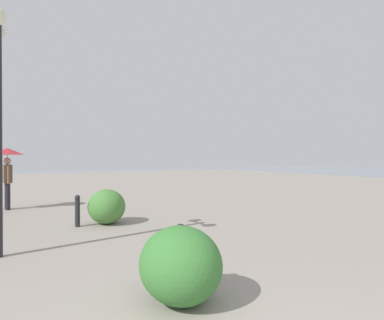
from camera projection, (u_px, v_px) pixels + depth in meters
pedestrian at (7, 161)px, 10.51m from camera, size 1.00×1.00×2.03m
bollard_near at (181, 257)px, 4.08m from camera, size 0.13×0.13×0.88m
bollard_mid at (77, 210)px, 7.93m from camera, size 0.13×0.13×0.79m
shrub_low at (180, 265)px, 3.79m from camera, size 1.07×0.96×0.91m
shrub_round at (107, 207)px, 8.29m from camera, size 1.05×0.94×0.89m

